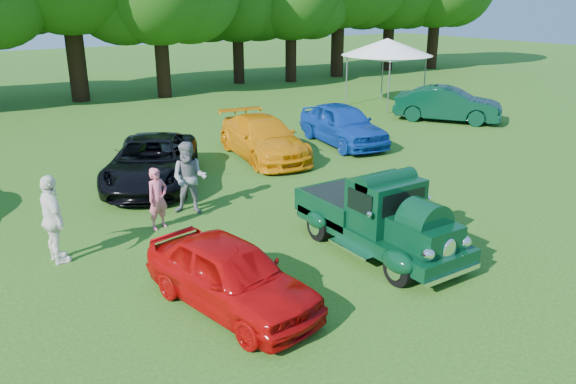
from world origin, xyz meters
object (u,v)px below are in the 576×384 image
back_car_orange (263,138)px  back_car_blue (343,124)px  hero_pickup (378,219)px  spectator_grey (189,178)px  red_convertible (231,275)px  spectator_pink (158,199)px  back_car_green (448,104)px  canopy_tent (387,47)px  spectator_white (53,220)px  back_car_black (152,161)px

back_car_orange → back_car_blue: back_car_blue is taller
hero_pickup → spectator_grey: (-2.56, 4.46, 0.21)m
red_convertible → spectator_pink: spectator_pink is taller
spectator_grey → back_car_green: bearing=53.7°
spectator_grey → spectator_pink: bearing=-117.0°
red_convertible → canopy_tent: (16.31, 13.55, 2.37)m
red_convertible → back_car_green: back_car_green is taller
spectator_grey → spectator_white: 3.79m
back_car_orange → spectator_pink: (-5.52, -4.15, 0.06)m
red_convertible → spectator_grey: size_ratio=1.98×
hero_pickup → back_car_black: (-2.51, 7.40, -0.03)m
spectator_grey → canopy_tent: 17.41m
back_car_black → canopy_tent: 16.14m
back_car_blue → hero_pickup: bearing=-115.3°
spectator_pink → spectator_white: spectator_white is taller
spectator_pink → spectator_white: size_ratio=0.79×
spectator_pink → canopy_tent: canopy_tent is taller
red_convertible → back_car_blue: (9.40, 8.46, 0.13)m
back_car_green → spectator_grey: 15.37m
back_car_orange → back_car_green: back_car_green is taller
spectator_white → canopy_tent: bearing=-66.9°
hero_pickup → canopy_tent: (12.38, 13.17, 2.27)m
back_car_blue → spectator_pink: 10.01m
spectator_pink → spectator_grey: size_ratio=0.80×
hero_pickup → spectator_grey: spectator_grey is taller
spectator_grey → back_car_black: bearing=126.5°
back_car_orange → back_car_blue: bearing=8.1°
hero_pickup → back_car_blue: size_ratio=0.96×
red_convertible → spectator_pink: 4.33m
hero_pickup → back_car_green: bearing=35.7°
back_car_blue → spectator_grey: size_ratio=2.39×
back_car_green → spectator_pink: size_ratio=3.07×
back_car_green → spectator_grey: (-14.76, -4.30, 0.18)m
hero_pickup → back_car_orange: bearing=76.9°
red_convertible → back_car_blue: size_ratio=0.83×
back_car_black → spectator_grey: (-0.05, -2.93, 0.25)m
hero_pickup → back_car_black: size_ratio=0.86×
back_car_black → back_car_blue: back_car_blue is taller
spectator_pink → canopy_tent: bearing=13.1°
back_car_blue → back_car_green: 6.76m
back_car_green → back_car_black: bearing=150.7°
red_convertible → spectator_grey: (1.37, 4.84, 0.31)m
back_car_black → spectator_grey: size_ratio=2.67×
back_car_black → spectator_white: 5.47m
back_car_green → canopy_tent: canopy_tent is taller
hero_pickup → red_convertible: size_ratio=1.16×
red_convertible → back_car_green: 18.54m
canopy_tent → spectator_pink: bearing=-150.1°
hero_pickup → back_car_green: 15.02m
red_convertible → spectator_pink: (0.28, 4.32, 0.12)m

